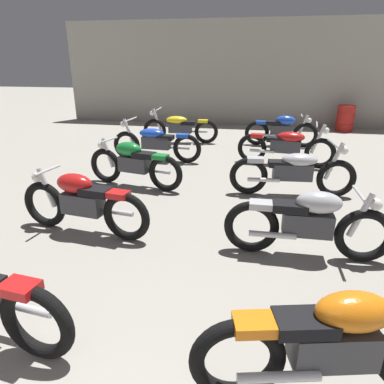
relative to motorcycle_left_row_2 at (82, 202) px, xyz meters
The scene contains 11 objects.
back_wall 9.45m from the motorcycle_left_row_2, 81.21° to the left, with size 12.90×0.24×3.60m, color #9E998E.
motorcycle_left_row_2 is the anchor object (origin of this frame).
motorcycle_left_row_3 1.95m from the motorcycle_left_row_2, 89.21° to the left, with size 1.95×0.60×0.88m.
motorcycle_left_row_4 3.77m from the motorcycle_left_row_2, 91.36° to the left, with size 2.17×0.68×0.97m.
motorcycle_left_row_5 5.77m from the motorcycle_left_row_2, 89.64° to the left, with size 2.17×0.68×0.97m.
motorcycle_right_row_1 3.51m from the motorcycle_left_row_2, 34.76° to the right, with size 1.94×0.68×0.88m.
motorcycle_right_row_2 2.93m from the motorcycle_left_row_2, ahead, with size 1.97×0.48×0.88m.
motorcycle_right_row_3 3.54m from the motorcycle_left_row_2, 34.69° to the left, with size 2.17×0.68×0.97m.
motorcycle_right_row_4 4.92m from the motorcycle_left_row_2, 53.89° to the left, with size 2.17×0.68×0.97m.
motorcycle_right_row_5 6.55m from the motorcycle_left_row_2, 63.95° to the left, with size 1.97×0.48×0.88m.
oil_drum 9.96m from the motorcycle_left_row_2, 59.32° to the left, with size 0.59×0.59×0.85m.
Camera 1 is at (0.85, 0.76, 2.25)m, focal length 32.69 mm.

